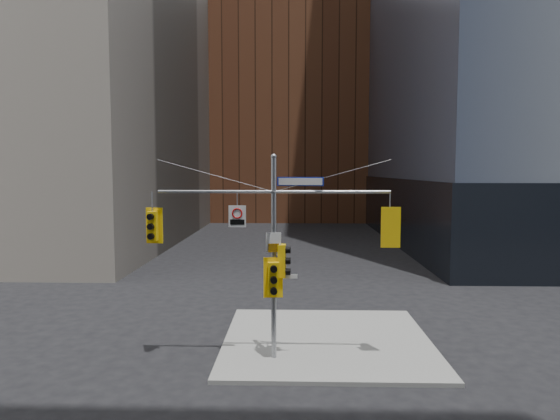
# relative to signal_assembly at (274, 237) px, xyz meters

# --- Properties ---
(ground) EXTENTS (160.00, 160.00, 0.00)m
(ground) POSITION_rel_signal_assembly_xyz_m (0.00, -1.99, -4.42)
(ground) COLOR black
(ground) RESTS_ON ground
(sidewalk_corner) EXTENTS (8.00, 8.00, 0.15)m
(sidewalk_corner) POSITION_rel_signal_assembly_xyz_m (2.00, 2.01, -4.34)
(sidewalk_corner) COLOR gray
(sidewalk_corner) RESTS_ON ground
(brick_midrise) EXTENTS (26.00, 20.00, 28.00)m
(brick_midrise) POSITION_rel_signal_assembly_xyz_m (0.00, 56.01, 9.58)
(brick_midrise) COLOR brown
(brick_midrise) RESTS_ON ground
(signal_assembly) EXTENTS (8.00, 0.80, 7.30)m
(signal_assembly) POSITION_rel_signal_assembly_xyz_m (0.00, 0.00, 0.00)
(signal_assembly) COLOR gray
(signal_assembly) RESTS_ON ground
(traffic_light_west_arm) EXTENTS (0.60, 0.50, 1.26)m
(traffic_light_west_arm) POSITION_rel_signal_assembly_xyz_m (-4.22, 0.01, 0.38)
(traffic_light_west_arm) COLOR yellow
(traffic_light_west_arm) RESTS_ON ground
(traffic_light_east_arm) EXTENTS (0.66, 0.52, 1.39)m
(traffic_light_east_arm) POSITION_rel_signal_assembly_xyz_m (3.98, 0.00, 0.38)
(traffic_light_east_arm) COLOR yellow
(traffic_light_east_arm) RESTS_ON ground
(traffic_light_pole_side) EXTENTS (0.45, 0.39, 1.14)m
(traffic_light_pole_side) POSITION_rel_signal_assembly_xyz_m (0.33, 0.00, -0.82)
(traffic_light_pole_side) COLOR yellow
(traffic_light_pole_side) RESTS_ON ground
(traffic_light_pole_front) EXTENTS (0.67, 0.56, 1.41)m
(traffic_light_pole_front) POSITION_rel_signal_assembly_xyz_m (-0.00, -0.27, -1.39)
(traffic_light_pole_front) COLOR yellow
(traffic_light_pole_front) RESTS_ON ground
(street_sign_blade) EXTENTS (1.60, 0.24, 0.31)m
(street_sign_blade) POSITION_rel_signal_assembly_xyz_m (0.91, 0.00, 1.93)
(street_sign_blade) COLOR #11239D
(street_sign_blade) RESTS_ON ground
(regulatory_sign_arm) EXTENTS (0.60, 0.09, 0.75)m
(regulatory_sign_arm) POSITION_rel_signal_assembly_xyz_m (-1.26, -0.02, 0.76)
(regulatory_sign_arm) COLOR silver
(regulatory_sign_arm) RESTS_ON ground
(regulatory_sign_pole) EXTENTS (0.52, 0.10, 0.68)m
(regulatory_sign_pole) POSITION_rel_signal_assembly_xyz_m (0.00, -0.11, -0.18)
(regulatory_sign_pole) COLOR silver
(regulatory_sign_pole) RESTS_ON ground
(street_blade_ew) EXTENTS (0.75, 0.08, 0.15)m
(street_blade_ew) POSITION_rel_signal_assembly_xyz_m (0.45, 0.01, -1.37)
(street_blade_ew) COLOR silver
(street_blade_ew) RESTS_ON ground
(street_blade_ns) EXTENTS (0.04, 0.81, 0.16)m
(street_blade_ns) POSITION_rel_signal_assembly_xyz_m (0.00, 0.46, -1.73)
(street_blade_ns) COLOR #145926
(street_blade_ns) RESTS_ON ground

